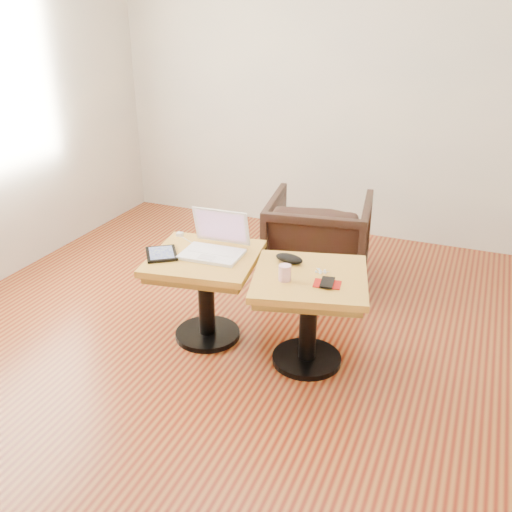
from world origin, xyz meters
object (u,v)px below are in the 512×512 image
at_px(side_table_right, 309,298).
at_px(armchair, 318,240).
at_px(striped_cup, 285,273).
at_px(side_table_left, 205,276).
at_px(laptop, 215,245).

distance_m(side_table_right, armchair, 1.05).
bearing_deg(striped_cup, side_table_right, 44.90).
bearing_deg(side_table_left, armchair, 59.07).
relative_size(striped_cup, armchair, 0.12).
xyz_separation_m(side_table_left, laptop, (0.04, 0.06, 0.19)).
height_order(side_table_left, armchair, armchair).
bearing_deg(laptop, side_table_right, -9.73).
height_order(side_table_left, laptop, laptop).
relative_size(side_table_left, side_table_right, 0.94).
height_order(side_table_right, laptop, laptop).
bearing_deg(armchair, side_table_right, 95.00).
relative_size(side_table_right, armchair, 1.02).
xyz_separation_m(side_table_left, side_table_right, (0.66, -0.02, 0.00)).
relative_size(side_table_left, laptop, 1.94).
xyz_separation_m(side_table_left, striped_cup, (0.55, -0.13, 0.18)).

